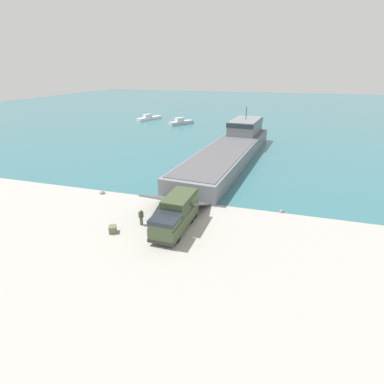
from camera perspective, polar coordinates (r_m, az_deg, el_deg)
ground_plane at (r=31.33m, az=0.08°, el=-4.93°), size 240.00×240.00×0.00m
water_surface at (r=121.65m, az=13.32°, el=15.09°), size 240.00×180.00×0.01m
landing_craft at (r=53.22m, az=7.67°, el=8.57°), size 10.38×41.97×7.48m
military_truck at (r=28.65m, az=-3.15°, el=-4.16°), size 2.67×7.27×3.10m
soldier_on_ramp at (r=29.98m, az=-9.68°, el=-4.56°), size 0.43×0.50×1.67m
moored_boat_a at (r=85.33m, az=-2.17°, el=13.15°), size 5.80×7.36×1.88m
moored_boat_b at (r=94.18m, az=-8.19°, el=13.80°), size 5.15×8.76×1.73m
cargo_crate at (r=29.52m, az=-14.87°, el=-6.86°), size 0.95×1.01×0.67m
shoreline_rock_a at (r=33.98m, az=16.66°, el=-3.65°), size 0.58×0.58×0.58m
shoreline_rock_b at (r=38.90m, az=-16.72°, el=-0.29°), size 0.71×0.71×0.71m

